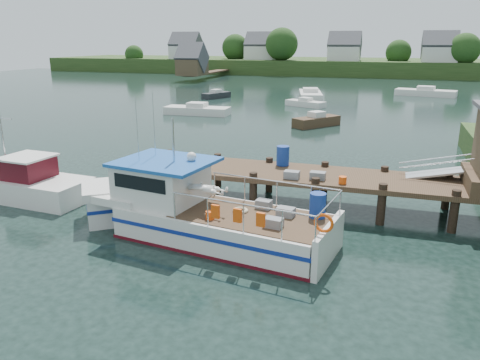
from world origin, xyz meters
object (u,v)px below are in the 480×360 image
(lobster_boat, at_px, (193,211))
(moored_d, at_px, (310,95))
(moored_rowboat, at_px, (316,121))
(dock, at_px, (441,163))
(moored_far, at_px, (426,92))
(moored_b, at_px, (305,103))
(moored_e, at_px, (216,95))
(moored_a, at_px, (197,110))
(work_boat, at_px, (16,183))

(lobster_boat, distance_m, moored_d, 42.20)
(moored_rowboat, bearing_deg, dock, -91.42)
(moored_far, distance_m, moored_d, 15.05)
(lobster_boat, bearing_deg, moored_b, 102.38)
(moored_d, bearing_deg, moored_far, 45.54)
(moored_rowboat, bearing_deg, moored_b, 81.23)
(dock, bearing_deg, moored_e, 122.63)
(moored_far, distance_m, moored_e, 26.18)
(moored_a, bearing_deg, dock, -30.53)
(lobster_boat, xyz_separation_m, moored_a, (-10.93, 26.30, -0.48))
(moored_a, bearing_deg, moored_e, 120.81)
(work_boat, bearing_deg, dock, 13.36)
(moored_far, bearing_deg, lobster_boat, -104.84)
(moored_a, distance_m, moored_d, 17.69)
(moored_a, height_order, moored_d, moored_d)
(moored_a, distance_m, moored_e, 12.97)
(lobster_boat, height_order, moored_b, lobster_boat)
(work_boat, bearing_deg, moored_d, 85.44)
(moored_rowboat, distance_m, moored_far, 27.47)
(lobster_boat, xyz_separation_m, work_boat, (-9.19, 1.59, -0.26))
(moored_far, bearing_deg, moored_rowboat, -113.48)
(dock, xyz_separation_m, moored_rowboat, (-7.63, 19.03, -1.80))
(work_boat, relative_size, moored_rowboat, 1.85)
(dock, xyz_separation_m, moored_e, (-22.11, 34.53, -1.85))
(dock, xyz_separation_m, moored_d, (-11.29, 37.68, -1.78))
(moored_far, height_order, moored_e, moored_far)
(moored_far, relative_size, moored_a, 1.22)
(moored_rowboat, height_order, moored_far, moored_far)
(moored_d, bearing_deg, moored_b, -66.85)
(moored_e, bearing_deg, moored_rowboat, -33.75)
(moored_rowboat, relative_size, moored_d, 0.54)
(work_boat, distance_m, moored_far, 51.44)
(dock, relative_size, moored_d, 2.18)
(work_boat, bearing_deg, lobster_boat, -5.60)
(work_boat, height_order, moored_far, work_boat)
(moored_d, relative_size, moored_e, 1.90)
(lobster_boat, relative_size, moored_a, 1.67)
(dock, xyz_separation_m, moored_b, (-10.57, 30.42, -1.89))
(moored_rowboat, xyz_separation_m, moored_a, (-11.63, 2.85, -0.03))
(moored_rowboat, relative_size, moored_a, 0.67)
(moored_rowboat, bearing_deg, moored_far, 46.24)
(moored_d, bearing_deg, work_boat, -81.28)
(moored_far, xyz_separation_m, moored_a, (-21.25, -22.88, -0.03))
(dock, xyz_separation_m, work_boat, (-17.53, -2.83, -1.60))
(dock, distance_m, moored_a, 29.21)
(moored_b, bearing_deg, moored_e, 150.03)
(moored_b, bearing_deg, moored_d, 85.30)
(lobster_boat, height_order, moored_d, lobster_boat)
(moored_a, xyz_separation_m, moored_b, (8.69, 8.54, -0.06))
(moored_d, height_order, moored_e, moored_d)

